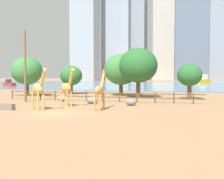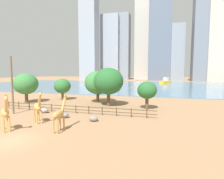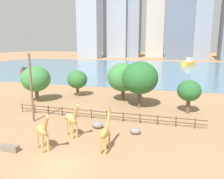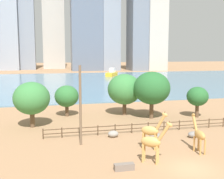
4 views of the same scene
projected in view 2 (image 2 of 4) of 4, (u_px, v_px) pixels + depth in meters
The scene contains 25 objects.
ground_plane at pixel (135, 85), 93.16m from camera, with size 400.00×400.00×0.00m, color #9E7551.
harbor_water at pixel (135, 85), 90.28m from camera, with size 180.00×86.00×0.20m, color slate.
giraffe_tall at pixel (5, 113), 19.17m from camera, with size 2.76×2.25×4.26m.
giraffe_companion at pixel (59, 114), 19.08m from camera, with size 0.73×2.73×4.05m.
giraffe_young at pixel (38, 107), 22.28m from camera, with size 2.63×2.19×4.31m.
utility_pole at pixel (12, 85), 27.09m from camera, with size 0.28×0.28×8.99m, color brown.
boulder_near_fence at pixel (44, 110), 28.20m from camera, with size 1.31×1.07×0.81m, color gray.
boulder_by_pole at pixel (64, 115), 25.06m from camera, with size 1.42×1.08×0.81m, color gray.
boulder_small at pixel (93, 118), 23.26m from camera, with size 1.24×1.01×0.76m, color gray.
enclosure_fence at pixel (72, 108), 28.08m from camera, with size 26.12×0.14×1.30m.
tree_left_large at pixel (109, 81), 33.54m from camera, with size 5.73×5.73×7.43m.
tree_center_broad at pixel (26, 84), 37.38m from camera, with size 5.03×5.03×6.38m.
tree_right_tall at pixel (62, 86), 41.63m from camera, with size 3.90×3.90×5.08m.
tree_left_small at pixel (98, 83), 37.77m from camera, with size 5.62×5.62×6.86m.
tree_right_small at pixel (147, 90), 30.67m from camera, with size 3.43×3.43×4.95m.
boat_ferry at pixel (31, 86), 75.65m from camera, with size 4.91×3.28×4.16m.
boat_sailboat at pixel (165, 81), 105.03m from camera, with size 6.80×8.48×3.59m.
skyline_tower_needle at pixel (177, 53), 142.46m from camera, with size 10.18×8.97×45.70m, color gray.
skyline_block_central at pixel (111, 48), 176.15m from camera, with size 17.99×15.70×63.08m, color #939EAD.
skyline_tower_glass at pixel (124, 47), 175.51m from camera, with size 10.98×12.66×64.46m, color gray.
skyline_block_left at pixel (215, 39), 131.02m from camera, with size 11.39×14.80×63.06m, color #B7B2A8.
skyline_block_right at pixel (89, 25), 159.49m from camera, with size 15.25×12.42×100.46m, color #939EAD.
skyline_tower_short at pixel (160, 40), 145.29m from camera, with size 17.88×8.64×68.12m, color slate.
skyline_block_wide at pixel (201, 33), 133.42m from camera, with size 11.99×13.82×74.32m, color slate.
skyline_tower_far at pixel (142, 28), 173.75m from camera, with size 13.82×9.19×101.96m, color #B7B2A8.
Camera 2 is at (13.57, -12.82, 6.41)m, focal length 28.00 mm.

